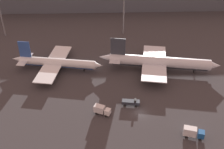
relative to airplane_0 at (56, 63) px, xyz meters
name	(u,v)px	position (x,y,z in m)	size (l,w,h in m)	color
ground	(141,113)	(31.96, -29.05, -3.11)	(600.00, 600.00, 0.00)	#383538
airplane_0	(56,63)	(0.00, 0.00, 0.00)	(38.91, 30.40, 12.03)	white
airplane_1	(158,62)	(42.32, -2.46, 0.79)	(49.82, 29.65, 13.64)	silver
service_vehicle_0	(193,132)	(46.45, -40.48, -1.18)	(6.64, 3.92, 3.47)	#195199
service_vehicle_1	(102,110)	(18.68, -28.92, -1.31)	(5.97, 4.21, 3.23)	white
service_vehicle_2	(131,102)	(29.02, -24.68, -1.83)	(6.37, 2.84, 2.69)	#282D38
lamp_post_0	(0,9)	(-30.69, 33.16, 11.09)	(1.80, 1.80, 21.93)	slate
lamp_post_1	(124,5)	(30.41, 33.16, 12.30)	(1.80, 1.80, 24.10)	slate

